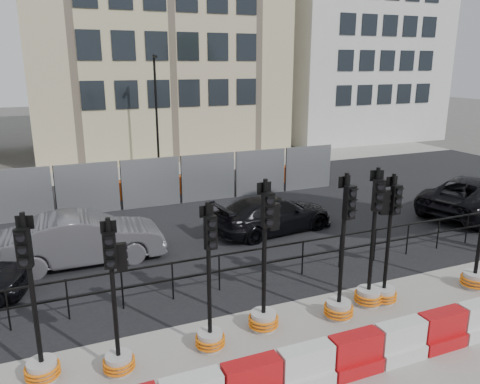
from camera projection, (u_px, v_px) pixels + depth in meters
name	position (u px, v px, depth m)	size (l,w,h in m)	color
ground	(283.00, 304.00, 11.26)	(120.00, 120.00, 0.00)	#51514C
sidewalk_near	(360.00, 378.00, 8.59)	(40.00, 6.00, 0.02)	gray
road	(196.00, 218.00, 17.48)	(40.00, 14.00, 0.03)	black
sidewalk_far	(146.00, 169.00, 25.48)	(40.00, 4.00, 0.02)	gray
building_cream	(150.00, 7.00, 29.15)	(15.00, 10.06, 18.00)	#C3AD8F
building_white	(350.00, 30.00, 35.00)	(12.00, 9.06, 16.00)	silver
kerb_railing	(263.00, 259.00, 12.14)	(18.00, 0.04, 1.00)	black
heras_fencing	(188.00, 182.00, 20.06)	(14.33, 1.72, 2.00)	#96989E
lamp_post_far	(157.00, 111.00, 23.90)	(0.12, 0.56, 6.00)	black
barrier_row	(355.00, 355.00, 8.67)	(13.60, 0.50, 0.80)	red
traffic_signal_a	(39.00, 348.00, 8.37)	(0.63, 0.63, 3.22)	beige
traffic_signal_b	(118.00, 338.00, 8.57)	(0.60, 0.60, 3.05)	beige
traffic_signal_c	(210.00, 321.00, 9.31)	(0.61, 0.61, 3.10)	beige
traffic_signal_d	(265.00, 296.00, 9.97)	(0.66, 0.66, 3.37)	beige
traffic_signal_e	(340.00, 290.00, 10.44)	(0.67, 0.67, 3.39)	beige
traffic_signal_f	(371.00, 274.00, 10.99)	(0.66, 0.66, 3.38)	beige
traffic_signal_g	(385.00, 278.00, 11.14)	(0.63, 0.63, 3.20)	beige
traffic_signal_h	(477.00, 262.00, 11.86)	(0.68, 0.68, 3.44)	beige
car_b	(84.00, 239.00, 13.40)	(4.49, 1.60, 1.47)	#515156
car_c	(273.00, 214.00, 15.94)	(4.51, 2.32, 1.25)	black
car_d	(476.00, 195.00, 17.78)	(5.78, 3.91, 1.47)	black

